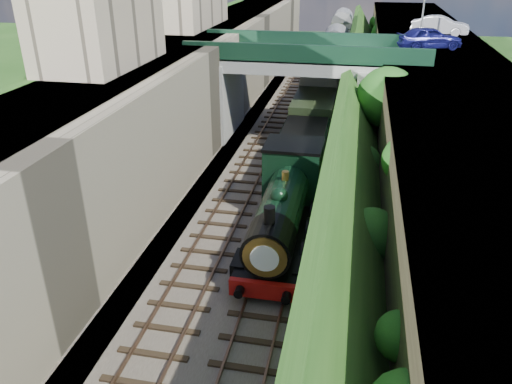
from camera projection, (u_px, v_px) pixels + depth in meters
trackbed at (290, 156)px, 33.61m from camera, size 10.00×90.00×0.20m
retaining_wall at (209, 103)px, 33.12m from camera, size 1.00×90.00×7.00m
street_plateau_left at (160, 100)px, 33.74m from camera, size 6.00×90.00×7.00m
street_plateau_right at (445, 122)px, 30.60m from camera, size 8.00×90.00×6.25m
embankment_slope at (370, 124)px, 31.25m from camera, size 4.74×90.00×6.51m
track_left at (261, 152)px, 33.91m from camera, size 2.50×90.00×0.20m
track_right at (308, 156)px, 33.33m from camera, size 2.50×90.00×0.20m
road_bridge at (313, 84)px, 35.25m from camera, size 16.00×6.40×7.25m
building_near at (100, 26)px, 26.15m from camera, size 4.00×8.00×4.00m
tree at (388, 99)px, 29.54m from camera, size 3.60×3.80×6.60m
car_blue at (429, 38)px, 35.45m from camera, size 4.91×3.14×1.56m
car_silver at (440, 25)px, 41.53m from camera, size 4.84×2.53×1.52m
locomotive at (284, 209)px, 22.87m from camera, size 3.10×10.22×3.83m
tender at (302, 156)px, 29.49m from camera, size 2.70×6.00×3.05m
coach_front at (320, 95)px, 40.43m from camera, size 2.90×18.00×3.70m
coach_middle at (334, 54)px, 57.03m from camera, size 2.90×18.00×3.70m
coach_rear at (342, 31)px, 73.63m from camera, size 2.90×18.00×3.70m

